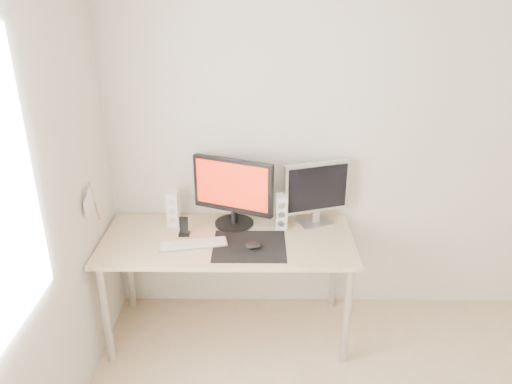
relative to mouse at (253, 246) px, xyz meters
name	(u,v)px	position (x,y,z in m)	size (l,w,h in m)	color
wall_back	(369,143)	(0.77, 0.50, 0.50)	(3.50, 3.50, 0.00)	silver
mousepad	(249,246)	(-0.02, 0.03, -0.02)	(0.45, 0.40, 0.00)	black
mouse	(253,246)	(0.00, 0.00, 0.00)	(0.10, 0.06, 0.04)	black
desk	(228,249)	(-0.16, 0.13, -0.10)	(1.60, 0.70, 0.73)	#D1B587
main_monitor	(233,190)	(-0.13, 0.32, 0.23)	(0.53, 0.34, 0.47)	black
second_monitor	(316,191)	(0.41, 0.34, 0.22)	(0.44, 0.22, 0.43)	#B5B5B8
speaker_left	(173,209)	(-0.53, 0.32, 0.10)	(0.07, 0.09, 0.24)	white
speaker_right	(281,212)	(0.18, 0.27, 0.10)	(0.07, 0.09, 0.24)	white
keyboard	(193,244)	(-0.37, 0.04, -0.01)	(0.44, 0.20, 0.02)	#A9A9AB
phone_dock	(184,230)	(-0.44, 0.17, 0.02)	(0.07, 0.06, 0.13)	black
pennant	(91,202)	(-0.95, -0.01, 0.30)	(0.01, 0.23, 0.29)	#A57F54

